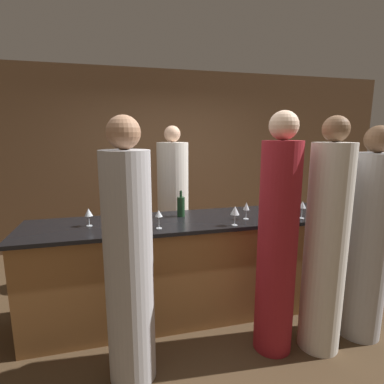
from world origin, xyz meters
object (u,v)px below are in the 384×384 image
guest_2 (277,243)px  guest_3 (129,264)px  guest_1 (367,243)px  guest_0 (326,246)px  bartender (173,209)px  wine_bottle_0 (181,206)px

guest_2 → guest_3: bearing=-178.9°
guest_2 → guest_1: bearing=-1.6°
guest_0 → guest_2: guest_2 is taller
bartender → wine_bottle_0: (-0.05, -0.72, 0.21)m
guest_0 → guest_3: 1.56m
guest_0 → wine_bottle_0: guest_0 is taller
bartender → wine_bottle_0: bartender is taller
guest_1 → guest_2: 0.86m
guest_1 → wine_bottle_0: size_ratio=7.12×
guest_1 → guest_2: size_ratio=0.95×
wine_bottle_0 → bartender: bearing=85.7°
guest_0 → wine_bottle_0: size_ratio=7.38×
guest_1 → guest_3: guest_3 is taller
bartender → guest_1: bearing=132.4°
bartender → guest_2: 1.63m
guest_2 → bartender: bearing=110.1°
guest_0 → guest_2: bearing=168.0°
guest_0 → guest_3: guest_0 is taller
guest_3 → wine_bottle_0: size_ratio=7.31×
bartender → guest_1: 2.10m
bartender → guest_1: bartender is taller
guest_2 → guest_3: 1.17m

